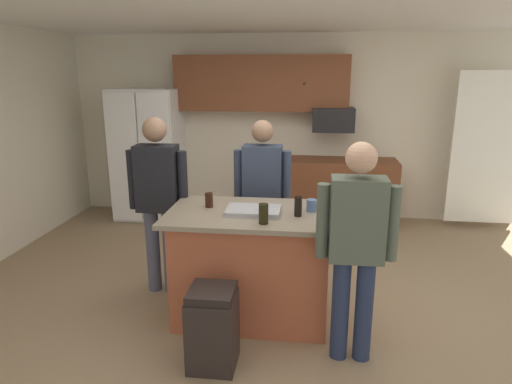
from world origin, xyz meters
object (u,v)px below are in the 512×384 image
person_host_foreground (356,240)px  person_elder_center (158,194)px  refrigerator (149,155)px  person_guest_by_door (262,190)px  glass_short_whisky (264,214)px  trash_bin (213,328)px  glass_stout_tall (298,206)px  serving_tray (253,211)px  mug_blue_stoneware (312,205)px  kitchen_island (252,264)px  tumbler_amber (209,200)px  microwave_over_range (333,119)px

person_host_foreground → person_elder_center: person_elder_center is taller
refrigerator → person_guest_by_door: refrigerator is taller
glass_short_whisky → trash_bin: glass_short_whisky is taller
glass_short_whisky → glass_stout_tall: glass_stout_tall is taller
serving_tray → refrigerator: bearing=125.0°
glass_short_whisky → mug_blue_stoneware: 0.51m
kitchen_island → serving_tray: bearing=-64.1°
refrigerator → tumbler_amber: (1.46, -2.52, 0.09)m
serving_tray → mug_blue_stoneware: bearing=13.6°
glass_short_whisky → tumbler_amber: bearing=143.9°
microwave_over_range → refrigerator: bearing=-177.4°
kitchen_island → glass_stout_tall: glass_stout_tall is taller
person_host_foreground → serving_tray: 0.92m
glass_stout_tall → kitchen_island: bearing=170.2°
tumbler_amber → serving_tray: 0.42m
serving_tray → person_guest_by_door: bearing=91.1°
tumbler_amber → person_elder_center: bearing=152.6°
tumbler_amber → trash_bin: tumbler_amber is taller
person_host_foreground → trash_bin: (-1.00, -0.21, -0.64)m
microwave_over_range → person_elder_center: person_elder_center is taller
kitchen_island → person_elder_center: 1.11m
refrigerator → glass_short_whisky: bearing=-55.8°
person_host_foreground → kitchen_island: bearing=0.0°
glass_short_whisky → serving_tray: (-0.11, 0.25, -0.06)m
refrigerator → serving_tray: 3.23m
microwave_over_range → person_guest_by_door: (-0.76, -1.94, -0.51)m
kitchen_island → mug_blue_stoneware: mug_blue_stoneware is taller
microwave_over_range → kitchen_island: size_ratio=0.40×
glass_short_whisky → mug_blue_stoneware: glass_short_whisky is taller
person_host_foreground → person_guest_by_door: (-0.81, 1.29, -0.00)m
person_guest_by_door → mug_blue_stoneware: (0.49, -0.71, 0.07)m
refrigerator → mug_blue_stoneware: size_ratio=14.72×
person_elder_center → mug_blue_stoneware: person_elder_center is taller
glass_short_whisky → serving_tray: size_ratio=0.35×
refrigerator → mug_blue_stoneware: refrigerator is taller
microwave_over_range → trash_bin: (-0.95, -3.45, -1.15)m
tumbler_amber → glass_short_whisky: bearing=-36.1°
microwave_over_range → person_host_foreground: size_ratio=0.34×
glass_short_whisky → tumbler_amber: size_ratio=1.26×
glass_short_whisky → tumbler_amber: 0.63m
microwave_over_range → person_guest_by_door: size_ratio=0.34×
tumbler_amber → mug_blue_stoneware: bearing=-0.7°
mug_blue_stoneware → glass_stout_tall: bearing=-127.2°
glass_short_whisky → serving_tray: 0.28m
refrigerator → kitchen_island: bearing=-54.9°
mug_blue_stoneware → trash_bin: mug_blue_stoneware is taller
refrigerator → tumbler_amber: bearing=-60.0°
glass_short_whisky → glass_stout_tall: (0.26, 0.22, 0.00)m
kitchen_island → glass_short_whisky: (0.13, -0.28, 0.55)m
glass_stout_tall → tumbler_amber: glass_stout_tall is taller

